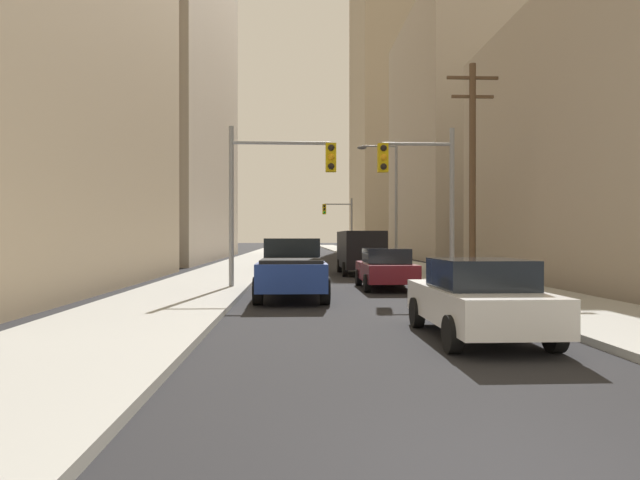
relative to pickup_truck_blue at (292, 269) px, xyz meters
name	(u,v)px	position (x,y,z in m)	size (l,w,h in m)	color
sidewalk_left	(258,257)	(-3.55, 36.29, -0.86)	(3.84, 160.00, 0.15)	#9E9E99
sidewalk_right	(368,257)	(7.25, 36.29, -0.86)	(3.84, 160.00, 0.15)	#9E9E99
pickup_truck_blue	(292,269)	(0.00, 0.00, 0.00)	(2.20, 5.41, 1.90)	navy
cargo_van_black	(360,250)	(3.51, 11.19, 0.35)	(2.16, 5.24, 2.26)	black
sedan_white	(478,298)	(3.58, -7.35, -0.16)	(1.95, 4.21, 1.52)	white
sedan_maroon	(386,268)	(3.50, 2.97, -0.16)	(1.95, 4.21, 1.52)	maroon
sedan_grey	(297,256)	(0.18, 16.72, -0.16)	(1.95, 4.23, 1.52)	slate
traffic_signal_near_left	(277,180)	(-0.56, 2.60, 3.12)	(3.93, 0.44, 6.00)	gray
traffic_signal_near_right	(421,182)	(4.75, 2.60, 3.06)	(2.87, 0.44, 6.00)	gray
traffic_signal_far_right	(339,218)	(4.63, 39.37, 3.08)	(3.12, 0.44, 6.00)	gray
utility_pole_right	(472,167)	(7.64, 5.49, 4.00)	(2.20, 0.28, 9.32)	brown
street_lamp_right	(390,193)	(5.66, 14.55, 3.61)	(2.39, 0.32, 7.50)	gray
building_left_mid_office	(92,88)	(-18.04, 32.38, 14.35)	(22.83, 29.63, 30.56)	#B7A893
building_right_mid_block	(502,138)	(19.45, 33.23, 10.31)	(17.88, 20.62, 22.49)	#B7A893
building_right_far_highrise	(405,109)	(19.11, 77.09, 23.25)	(17.09, 24.29, 48.36)	tan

